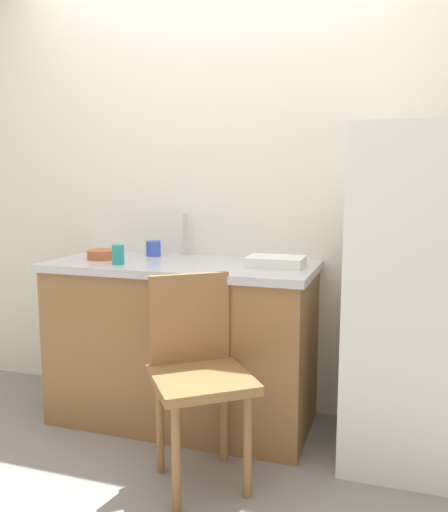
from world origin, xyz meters
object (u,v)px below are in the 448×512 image
cup_teal (118,255)px  dish_tray (276,262)px  refrigerator (406,297)px  terracotta_bowl (103,254)px  chair (198,368)px  cup_blue (153,248)px

cup_teal → dish_tray: bearing=13.0°
refrigerator → cup_teal: 1.42m
terracotta_bowl → cup_teal: (0.17, -0.14, 0.03)m
chair → terracotta_bowl: terracotta_bowl is taller
refrigerator → cup_teal: bearing=-173.9°
refrigerator → cup_blue: (-1.36, 0.18, 0.15)m
dish_tray → terracotta_bowl: bearing=-177.5°
chair → cup_blue: (-0.52, 0.67, 0.42)m
refrigerator → dish_tray: (-0.62, 0.03, 0.13)m
terracotta_bowl → cup_blue: cup_blue is taller
refrigerator → dish_tray: size_ratio=5.48×
chair → dish_tray: 0.69m
cup_teal → chair: bearing=-31.2°
chair → cup_teal: 0.78m
dish_tray → cup_teal: bearing=-167.0°
cup_blue → cup_teal: 0.33m
refrigerator → terracotta_bowl: bearing=-179.6°
dish_tray → cup_teal: 0.80m
dish_tray → cup_teal: (-0.78, -0.18, 0.03)m
chair → dish_tray: bearing=30.3°
refrigerator → cup_teal: size_ratio=15.30×
chair → dish_tray: (0.22, 0.52, 0.40)m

